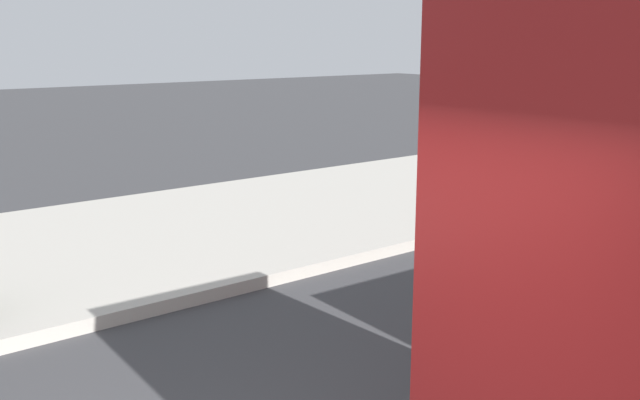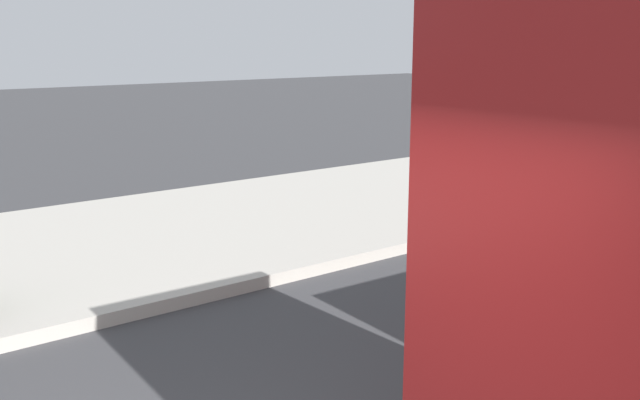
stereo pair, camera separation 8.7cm
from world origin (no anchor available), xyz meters
The scene contains 0 objects.
Camera 1 is at (-1.02, -2.42, 2.80)m, focal length 39.54 mm.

